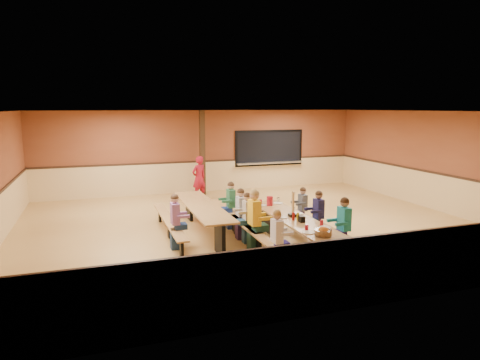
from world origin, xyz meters
name	(u,v)px	position (x,y,z in m)	size (l,w,h in m)	color
ground	(250,226)	(0.00, 0.00, 0.00)	(12.00, 12.00, 0.00)	#A1773D
room_envelope	(250,200)	(0.00, 0.00, 0.69)	(12.04, 10.04, 3.02)	brown
kitchen_pass_through	(269,149)	(2.60, 4.96, 1.49)	(2.78, 0.28, 1.38)	black
structural_post	(202,153)	(-0.20, 4.40, 1.50)	(0.18, 0.18, 3.00)	black
cafeteria_table_main	(294,227)	(0.22, -2.19, 0.53)	(1.91, 3.70, 0.74)	#AF7F45
cafeteria_table_second	(202,214)	(-1.39, -0.37, 0.53)	(1.91, 3.70, 0.74)	#AF7F45
seated_child_white_left	(277,241)	(-0.61, -3.14, 0.59)	(0.36, 0.29, 1.18)	white
seated_adult_yellow	(254,221)	(-0.61, -1.92, 0.67)	(0.44, 0.36, 1.35)	yellow
seated_child_grey_left	(241,214)	(-0.61, -1.01, 0.60)	(0.37, 0.30, 1.20)	#AFAFAF
seated_child_teal_right	(344,228)	(1.04, -2.85, 0.62)	(0.39, 0.32, 1.25)	teal
seated_child_navy_right	(318,217)	(1.04, -1.77, 0.59)	(0.36, 0.29, 1.19)	#201E4E
seated_child_char_right	(303,210)	(1.04, -0.97, 0.56)	(0.33, 0.27, 1.13)	#50555C
seated_child_purple_sec	(175,222)	(-2.21, -1.24, 0.61)	(0.38, 0.31, 1.22)	#975C9A
seated_child_green_sec	(231,206)	(-0.56, -0.09, 0.60)	(0.37, 0.30, 1.21)	#2B6941
seated_child_tan_sec	(247,218)	(-0.56, -1.33, 0.58)	(0.35, 0.28, 1.16)	#B8AA92
standing_woman	(199,178)	(-0.53, 3.60, 0.75)	(0.54, 0.36, 1.49)	#A41223
punch_pitcher	(270,201)	(0.17, -0.92, 0.85)	(0.16, 0.16, 0.22)	#B51825
chip_bowl	(323,232)	(0.15, -3.56, 0.81)	(0.32, 0.32, 0.15)	orange
napkin_dispenser	(302,219)	(0.21, -2.56, 0.80)	(0.10, 0.14, 0.13)	black
condiment_mustard	(298,217)	(0.19, -2.41, 0.82)	(0.06, 0.06, 0.17)	yellow
condiment_ketchup	(293,216)	(0.11, -2.36, 0.82)	(0.06, 0.06, 0.17)	#B2140F
table_paddle	(293,210)	(0.23, -2.07, 0.88)	(0.16, 0.16, 0.56)	black
place_settings	(294,215)	(0.22, -2.19, 0.80)	(0.65, 3.30, 0.11)	beige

